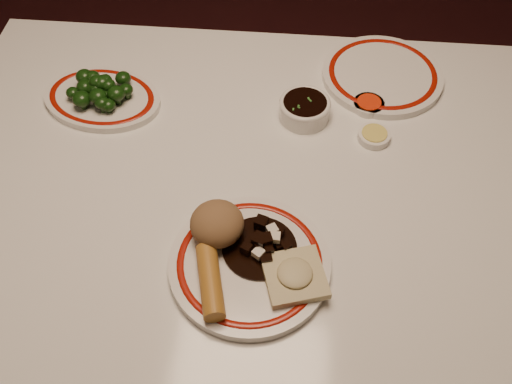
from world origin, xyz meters
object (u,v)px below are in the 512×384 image
object	(u,v)px
main_plate	(250,264)
soy_bowl	(304,110)
fried_wonton	(295,275)
broccoli_plate	(102,98)
rice_mound	(217,224)
stirfry_heap	(263,244)
dining_table	(238,209)
broccoli_pile	(100,88)
spring_roll	(210,281)

from	to	relation	value
main_plate	soy_bowl	size ratio (longest dim) A/B	2.88
fried_wonton	broccoli_plate	world-z (taller)	fried_wonton
rice_mound	broccoli_plate	distance (m)	0.43
stirfry_heap	rice_mound	bearing A→B (deg)	166.74
broccoli_plate	fried_wonton	bearing A→B (deg)	-43.34
dining_table	stirfry_heap	world-z (taller)	stirfry_heap
main_plate	broccoli_pile	distance (m)	0.50
main_plate	spring_roll	xyz separation A→B (m)	(-0.06, -0.05, 0.02)
stirfry_heap	soy_bowl	xyz separation A→B (m)	(0.06, 0.33, -0.01)
fried_wonton	stirfry_heap	size ratio (longest dim) A/B	0.94
dining_table	broccoli_plate	xyz separation A→B (m)	(-0.30, 0.19, 0.10)
stirfry_heap	broccoli_plate	size ratio (longest dim) A/B	0.44
main_plate	broccoli_plate	bearing A→B (deg)	132.95
main_plate	broccoli_pile	size ratio (longest dim) A/B	2.16
broccoli_plate	broccoli_pile	size ratio (longest dim) A/B	2.09
dining_table	stirfry_heap	bearing A→B (deg)	-68.52
stirfry_heap	spring_roll	bearing A→B (deg)	-133.16
main_plate	broccoli_plate	xyz separation A→B (m)	(-0.34, 0.37, -0.00)
rice_mound	stirfry_heap	distance (m)	0.08
rice_mound	fried_wonton	bearing A→B (deg)	-28.77
dining_table	main_plate	world-z (taller)	main_plate
rice_mound	stirfry_heap	size ratio (longest dim) A/B	0.72
dining_table	broccoli_plate	distance (m)	0.37
dining_table	soy_bowl	world-z (taller)	soy_bowl
dining_table	soy_bowl	distance (m)	0.24
dining_table	main_plate	size ratio (longest dim) A/B	4.11
stirfry_heap	broccoli_pile	bearing A→B (deg)	136.92
dining_table	broccoli_pile	world-z (taller)	broccoli_pile
broccoli_pile	soy_bowl	world-z (taller)	broccoli_pile
soy_bowl	spring_roll	bearing A→B (deg)	-107.93
dining_table	broccoli_plate	size ratio (longest dim) A/B	4.24
fried_wonton	soy_bowl	world-z (taller)	fried_wonton
main_plate	stirfry_heap	size ratio (longest dim) A/B	2.33
spring_roll	fried_wonton	xyz separation A→B (m)	(0.13, 0.03, -0.01)
spring_roll	broccoli_pile	size ratio (longest dim) A/B	0.93
main_plate	spring_roll	bearing A→B (deg)	-137.79
main_plate	stirfry_heap	bearing A→B (deg)	57.10
broccoli_pile	soy_bowl	bearing A→B (deg)	-0.73
main_plate	rice_mound	bearing A→B (deg)	140.88
broccoli_plate	main_plate	bearing A→B (deg)	-47.05
rice_mound	broccoli_pile	bearing A→B (deg)	131.63
dining_table	fried_wonton	distance (m)	0.27
dining_table	soy_bowl	xyz separation A→B (m)	(0.12, 0.18, 0.11)
soy_bowl	rice_mound	bearing A→B (deg)	-113.27
main_plate	broccoli_pile	xyz separation A→B (m)	(-0.34, 0.37, 0.03)
rice_mound	fried_wonton	xyz separation A→B (m)	(0.13, -0.07, -0.02)
dining_table	soy_bowl	size ratio (longest dim) A/B	11.82
dining_table	main_plate	bearing A→B (deg)	-77.11
dining_table	fried_wonton	world-z (taller)	fried_wonton
fried_wonton	broccoli_plate	distance (m)	0.58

